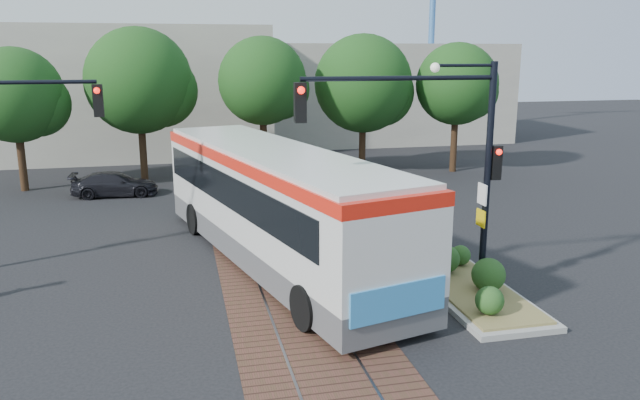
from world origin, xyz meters
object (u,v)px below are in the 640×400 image
Objects in this scene: traffic_island at (473,283)px; signal_pole_main at (445,144)px; city_bus at (274,200)px; parked_car at (115,184)px.

signal_pole_main is (-0.96, 0.09, 3.83)m from traffic_island.
city_bus is 2.64× the size of traffic_island.
city_bus is at bearing 140.70° from traffic_island.
signal_pole_main reaches higher than parked_car.
city_bus is 6.43m from traffic_island.
signal_pole_main is at bearing 174.64° from traffic_island.
parked_car is at bearing 123.10° from signal_pole_main.
traffic_island is (4.81, -3.93, -1.68)m from city_bus.
city_bus is 12.32m from parked_car.
traffic_island reaches higher than parked_car.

